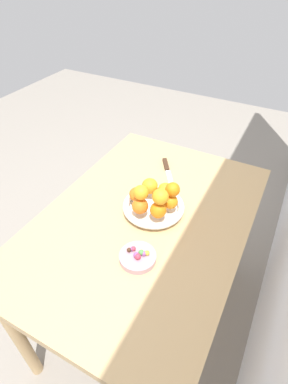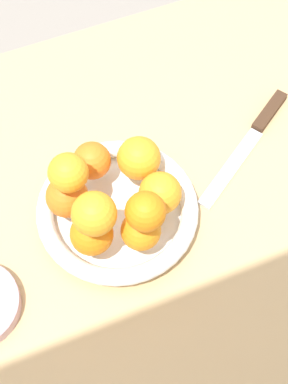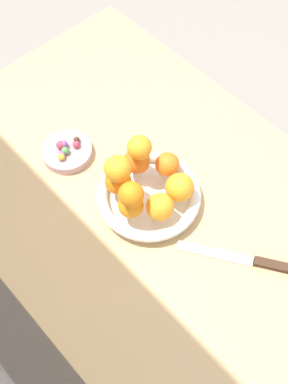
# 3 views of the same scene
# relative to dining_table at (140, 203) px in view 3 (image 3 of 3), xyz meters

# --- Properties ---
(ground_plane) EXTENTS (6.00, 6.00, 0.00)m
(ground_plane) POSITION_rel_dining_table_xyz_m (0.00, 0.00, -0.65)
(ground_plane) COLOR gray
(dining_table) EXTENTS (1.10, 0.76, 0.74)m
(dining_table) POSITION_rel_dining_table_xyz_m (0.00, 0.00, 0.00)
(dining_table) COLOR tan
(dining_table) RESTS_ON ground_plane
(fruit_bowl) EXTENTS (0.24, 0.24, 0.04)m
(fruit_bowl) POSITION_rel_dining_table_xyz_m (-0.05, 0.01, 0.11)
(fruit_bowl) COLOR white
(fruit_bowl) RESTS_ON dining_table
(candy_dish) EXTENTS (0.13, 0.13, 0.02)m
(candy_dish) POSITION_rel_dining_table_xyz_m (0.19, 0.07, 0.10)
(candy_dish) COLOR #B28C99
(candy_dish) RESTS_ON dining_table
(orange_0) EXTENTS (0.07, 0.07, 0.07)m
(orange_0) POSITION_rel_dining_table_xyz_m (-0.10, -0.03, 0.16)
(orange_0) COLOR orange
(orange_0) RESTS_ON fruit_bowl
(orange_1) EXTENTS (0.06, 0.06, 0.06)m
(orange_1) POSITION_rel_dining_table_xyz_m (-0.03, -0.06, 0.16)
(orange_1) COLOR orange
(orange_1) RESTS_ON fruit_bowl
(orange_2) EXTENTS (0.06, 0.06, 0.06)m
(orange_2) POSITION_rel_dining_table_xyz_m (0.02, -0.01, 0.16)
(orange_2) COLOR orange
(orange_2) RESTS_ON fruit_bowl
(orange_3) EXTENTS (0.06, 0.06, 0.06)m
(orange_3) POSITION_rel_dining_table_xyz_m (0.01, 0.06, 0.16)
(orange_3) COLOR orange
(orange_3) RESTS_ON fruit_bowl
(orange_4) EXTENTS (0.06, 0.06, 0.06)m
(orange_4) POSITION_rel_dining_table_xyz_m (-0.06, 0.08, 0.16)
(orange_4) COLOR orange
(orange_4) RESTS_ON fruit_bowl
(orange_5) EXTENTS (0.06, 0.06, 0.06)m
(orange_5) POSITION_rel_dining_table_xyz_m (-0.11, 0.03, 0.16)
(orange_5) COLOR orange
(orange_5) RESTS_ON fruit_bowl
(orange_6) EXTENTS (0.06, 0.06, 0.06)m
(orange_6) POSITION_rel_dining_table_xyz_m (0.00, 0.06, 0.22)
(orange_6) COLOR orange
(orange_6) RESTS_ON orange_3
(orange_7) EXTENTS (0.06, 0.06, 0.06)m
(orange_7) POSITION_rel_dining_table_xyz_m (-0.06, 0.08, 0.21)
(orange_7) COLOR orange
(orange_7) RESTS_ON orange_4
(orange_8) EXTENTS (0.06, 0.06, 0.06)m
(orange_8) POSITION_rel_dining_table_xyz_m (0.01, -0.01, 0.22)
(orange_8) COLOR orange
(orange_8) RESTS_ON orange_2
(candy_ball_0) EXTENTS (0.02, 0.02, 0.02)m
(candy_ball_0) POSITION_rel_dining_table_xyz_m (0.18, 0.05, 0.12)
(candy_ball_0) COLOR #8C4C99
(candy_ball_0) RESTS_ON candy_dish
(candy_ball_1) EXTENTS (0.02, 0.02, 0.02)m
(candy_ball_1) POSITION_rel_dining_table_xyz_m (0.20, 0.07, 0.12)
(candy_ball_1) COLOR #8C4C99
(candy_ball_1) RESTS_ON candy_dish
(candy_ball_2) EXTENTS (0.02, 0.02, 0.02)m
(candy_ball_2) POSITION_rel_dining_table_xyz_m (0.18, 0.08, 0.12)
(candy_ball_2) COLOR #4C9947
(candy_ball_2) RESTS_ON candy_dish
(candy_ball_3) EXTENTS (0.02, 0.02, 0.02)m
(candy_ball_3) POSITION_rel_dining_table_xyz_m (0.18, 0.05, 0.12)
(candy_ball_3) COLOR #C6384C
(candy_ball_3) RESTS_ON candy_dish
(candy_ball_4) EXTENTS (0.02, 0.02, 0.02)m
(candy_ball_4) POSITION_rel_dining_table_xyz_m (0.18, 0.09, 0.12)
(candy_ball_4) COLOR #8C4C99
(candy_ball_4) RESTS_ON candy_dish
(candy_ball_5) EXTENTS (0.02, 0.02, 0.02)m
(candy_ball_5) POSITION_rel_dining_table_xyz_m (0.20, 0.08, 0.12)
(candy_ball_5) COLOR #C6384C
(candy_ball_5) RESTS_ON candy_dish
(candy_ball_6) EXTENTS (0.02, 0.02, 0.02)m
(candy_ball_6) POSITION_rel_dining_table_xyz_m (0.17, 0.10, 0.12)
(candy_ball_6) COLOR gold
(candy_ball_6) RESTS_ON candy_dish
(candy_ball_7) EXTENTS (0.02, 0.02, 0.02)m
(candy_ball_7) POSITION_rel_dining_table_xyz_m (0.19, 0.04, 0.12)
(candy_ball_7) COLOR #472819
(candy_ball_7) RESTS_ON candy_dish
(knife) EXTENTS (0.23, 0.16, 0.01)m
(knife) POSITION_rel_dining_table_xyz_m (-0.30, -0.04, 0.09)
(knife) COLOR #3F2819
(knife) RESTS_ON dining_table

